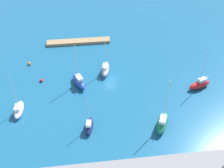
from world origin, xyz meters
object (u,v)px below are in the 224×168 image
(sailboat_red_outer_mooring, at_px, (200,84))
(mooring_buoy_red, at_px, (41,80))
(sailboat_gray_lone_south, at_px, (105,69))
(sailboat_navy_far_north, at_px, (89,126))
(sailboat_green_off_beacon, at_px, (162,122))
(sailboat_blue_center_basin, at_px, (79,81))
(sailboat_white_inner_mooring, at_px, (19,110))
(mooring_buoy_orange, at_px, (29,63))
(pier_dock, at_px, (79,42))

(sailboat_red_outer_mooring, bearing_deg, mooring_buoy_red, -27.78)
(sailboat_gray_lone_south, distance_m, sailboat_navy_far_north, 19.47)
(sailboat_green_off_beacon, relative_size, sailboat_gray_lone_south, 1.26)
(sailboat_green_off_beacon, height_order, sailboat_blue_center_basin, sailboat_green_off_beacon)
(sailboat_gray_lone_south, relative_size, sailboat_red_outer_mooring, 0.93)
(sailboat_white_inner_mooring, bearing_deg, sailboat_blue_center_basin, -56.93)
(mooring_buoy_red, height_order, mooring_buoy_orange, mooring_buoy_orange)
(sailboat_blue_center_basin, relative_size, mooring_buoy_red, 14.08)
(pier_dock, xyz_separation_m, sailboat_blue_center_basin, (0.26, 20.20, 0.76))
(sailboat_green_off_beacon, height_order, sailboat_gray_lone_south, sailboat_green_off_beacon)
(sailboat_blue_center_basin, distance_m, sailboat_white_inner_mooring, 15.63)
(sailboat_red_outer_mooring, relative_size, mooring_buoy_orange, 12.50)
(sailboat_red_outer_mooring, distance_m, mooring_buoy_orange, 45.21)
(sailboat_gray_lone_south, relative_size, mooring_buoy_red, 12.04)
(pier_dock, relative_size, sailboat_gray_lone_south, 2.00)
(sailboat_blue_center_basin, height_order, mooring_buoy_orange, sailboat_blue_center_basin)
(sailboat_white_inner_mooring, bearing_deg, sailboat_green_off_beacon, -102.48)
(mooring_buoy_orange, bearing_deg, sailboat_blue_center_basin, 142.74)
(sailboat_white_inner_mooring, relative_size, mooring_buoy_red, 12.33)
(sailboat_navy_far_north, distance_m, sailboat_red_outer_mooring, 29.26)
(sailboat_blue_center_basin, bearing_deg, sailboat_navy_far_north, 166.28)
(pier_dock, relative_size, sailboat_white_inner_mooring, 1.95)
(pier_dock, height_order, sailboat_red_outer_mooring, sailboat_red_outer_mooring)
(sailboat_gray_lone_south, distance_m, mooring_buoy_orange, 21.32)
(sailboat_navy_far_north, bearing_deg, sailboat_blue_center_basin, 16.22)
(mooring_buoy_orange, bearing_deg, pier_dock, -143.87)
(sailboat_green_off_beacon, distance_m, sailboat_red_outer_mooring, 16.67)
(sailboat_gray_lone_south, distance_m, mooring_buoy_red, 16.61)
(sailboat_green_off_beacon, height_order, sailboat_red_outer_mooring, sailboat_green_off_beacon)
(sailboat_white_inner_mooring, height_order, sailboat_navy_far_north, sailboat_white_inner_mooring)
(sailboat_green_off_beacon, relative_size, mooring_buoy_red, 15.20)
(sailboat_gray_lone_south, height_order, sailboat_white_inner_mooring, sailboat_white_inner_mooring)
(sailboat_gray_lone_south, xyz_separation_m, mooring_buoy_orange, (20.42, -6.07, -0.80))
(mooring_buoy_red, relative_size, mooring_buoy_orange, 0.96)
(sailboat_blue_center_basin, bearing_deg, mooring_buoy_red, 55.47)
(sailboat_gray_lone_south, height_order, sailboat_red_outer_mooring, sailboat_red_outer_mooring)
(sailboat_blue_center_basin, bearing_deg, sailboat_green_off_beacon, -153.72)
(pier_dock, relative_size, sailboat_navy_far_north, 2.48)
(mooring_buoy_orange, bearing_deg, sailboat_white_inner_mooring, 90.17)
(sailboat_green_off_beacon, xyz_separation_m, sailboat_gray_lone_south, (9.90, -19.96, -0.11))
(sailboat_blue_center_basin, distance_m, sailboat_navy_far_north, 14.73)
(pier_dock, relative_size, mooring_buoy_orange, 23.08)
(sailboat_blue_center_basin, distance_m, mooring_buoy_orange, 16.88)
(sailboat_green_off_beacon, relative_size, sailboat_blue_center_basin, 1.08)
(mooring_buoy_red, bearing_deg, mooring_buoy_orange, -63.45)
(mooring_buoy_red, bearing_deg, sailboat_gray_lone_south, -173.85)
(sailboat_blue_center_basin, relative_size, sailboat_gray_lone_south, 1.17)
(sailboat_white_inner_mooring, xyz_separation_m, sailboat_red_outer_mooring, (-42.64, -3.43, 0.18))
(sailboat_blue_center_basin, xyz_separation_m, sailboat_red_outer_mooring, (-29.27, 4.66, -0.05))
(sailboat_green_off_beacon, height_order, sailboat_white_inner_mooring, sailboat_green_off_beacon)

